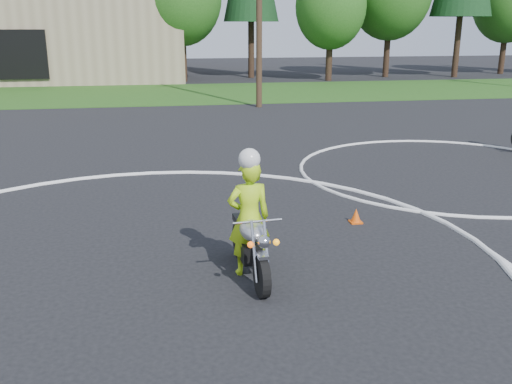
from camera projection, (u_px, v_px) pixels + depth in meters
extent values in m
plane|color=black|center=(146.00, 362.00, 6.86)|extent=(120.00, 120.00, 0.00)
cube|color=#1E4714|center=(155.00, 94.00, 32.37)|extent=(120.00, 10.00, 0.02)
torus|color=silver|center=(149.00, 262.00, 9.69)|extent=(12.12, 12.12, 0.12)
torus|color=silver|center=(446.00, 171.00, 15.68)|extent=(8.10, 8.10, 0.10)
cylinder|color=black|center=(262.00, 276.00, 8.43)|extent=(0.18, 0.65, 0.64)
cylinder|color=black|center=(240.00, 240.00, 9.82)|extent=(0.18, 0.65, 0.64)
cube|color=black|center=(249.00, 250.00, 9.14)|extent=(0.35, 0.61, 0.32)
ellipsoid|color=#AFAFB4|center=(252.00, 230.00, 8.83)|extent=(0.44, 0.71, 0.30)
cube|color=black|center=(245.00, 222.00, 9.33)|extent=(0.33, 0.66, 0.11)
cylinder|color=silver|center=(254.00, 251.00, 8.38)|extent=(0.08, 0.39, 0.86)
cylinder|color=silver|center=(267.00, 250.00, 8.42)|extent=(0.08, 0.39, 0.86)
cube|color=silver|center=(262.00, 256.00, 8.31)|extent=(0.17, 0.25, 0.05)
cylinder|color=white|center=(257.00, 221.00, 8.45)|extent=(0.75, 0.10, 0.04)
sphere|color=silver|center=(264.00, 242.00, 8.16)|extent=(0.19, 0.19, 0.19)
sphere|color=#ED570B|center=(250.00, 245.00, 8.14)|extent=(0.10, 0.10, 0.10)
sphere|color=#FF970C|center=(276.00, 242.00, 8.23)|extent=(0.10, 0.10, 0.10)
cylinder|color=silver|center=(253.00, 245.00, 9.61)|extent=(0.16, 0.86, 0.09)
imported|color=#A5D616|center=(249.00, 218.00, 9.04)|extent=(0.72, 0.51, 1.89)
sphere|color=silver|center=(249.00, 159.00, 8.71)|extent=(0.34, 0.34, 0.34)
cone|color=#EC540C|center=(356.00, 216.00, 11.59)|extent=(0.22, 0.22, 0.30)
cube|color=#EC540C|center=(356.00, 222.00, 11.63)|extent=(0.24, 0.24, 0.03)
cube|color=black|center=(22.00, 55.00, 35.17)|extent=(3.00, 0.16, 3.00)
cylinder|color=#382619|center=(183.00, 57.00, 38.84)|extent=(0.44, 0.44, 3.24)
cylinder|color=#382619|center=(251.00, 50.00, 41.42)|extent=(0.44, 0.44, 3.96)
cylinder|color=#382619|center=(329.00, 59.00, 39.53)|extent=(0.44, 0.44, 2.88)
ellipsoid|color=#1E5116|center=(331.00, 6.00, 38.52)|extent=(4.80, 4.80, 5.76)
cylinder|color=#382619|center=(387.00, 52.00, 42.10)|extent=(0.44, 0.44, 3.60)
cylinder|color=#382619|center=(457.00, 47.00, 41.85)|extent=(0.44, 0.44, 4.32)
cylinder|color=#382619|center=(503.00, 53.00, 44.68)|extent=(0.44, 0.44, 3.24)
ellipsoid|color=#1E5116|center=(509.00, 0.00, 43.55)|extent=(5.40, 5.40, 6.48)
cylinder|color=#382619|center=(124.00, 60.00, 39.21)|extent=(0.44, 0.44, 2.88)
ellipsoid|color=#1E5116|center=(121.00, 6.00, 38.20)|extent=(4.80, 4.80, 5.76)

